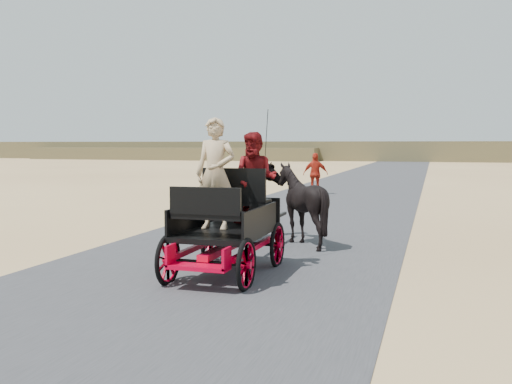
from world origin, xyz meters
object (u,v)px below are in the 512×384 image
(carriage, at_px, (226,252))
(pedestrian, at_px, (316,174))
(horse_left, at_px, (251,203))
(horse_right, at_px, (301,204))

(carriage, relative_size, pedestrian, 1.39)
(horse_left, xyz_separation_m, horse_right, (1.10, 0.00, 0.00))
(horse_left, distance_m, pedestrian, 11.71)
(carriage, relative_size, horse_right, 1.41)
(horse_right, bearing_deg, pedestrian, -80.00)
(carriage, bearing_deg, horse_right, 79.61)
(carriage, height_order, horse_left, horse_left)
(carriage, xyz_separation_m, horse_right, (0.55, 3.00, 0.49))
(carriage, xyz_separation_m, horse_left, (-0.55, 3.00, 0.49))
(pedestrian, bearing_deg, horse_left, 82.04)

